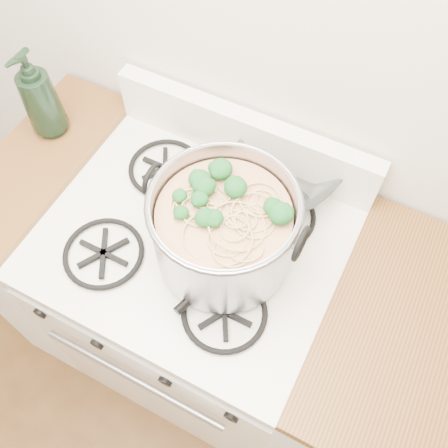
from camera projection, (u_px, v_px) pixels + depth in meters
gas_range at (199, 305)px, 1.68m from camera, size 0.76×0.66×0.92m
counter_left at (76, 241)px, 1.78m from camera, size 0.25×0.65×0.92m
stock_pot at (224, 230)px, 1.14m from camera, size 0.37×0.34×0.23m
spatula at (250, 241)px, 1.24m from camera, size 0.36×0.38×0.02m
glass_bowl at (288, 172)px, 1.34m from camera, size 0.14×0.14×0.03m
bottle at (38, 94)px, 1.33m from camera, size 0.11×0.11×0.27m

